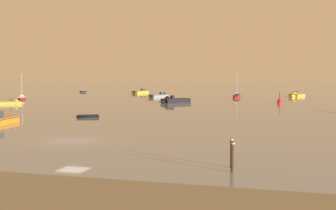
% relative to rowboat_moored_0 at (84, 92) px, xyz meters
% --- Properties ---
extents(ground_plane, '(800.00, 800.00, 0.00)m').
position_rel_rowboat_moored_0_xyz_m(ground_plane, '(45.28, -92.57, -0.15)').
color(ground_plane, gray).
extents(rowboat_moored_0, '(3.63, 2.38, 0.54)m').
position_rel_rowboat_moored_0_xyz_m(rowboat_moored_0, '(0.00, 0.00, 0.00)').
color(rowboat_moored_0, gray).
rests_on(rowboat_moored_0, ground).
extents(motorboat_moored_0, '(4.52, 5.82, 1.93)m').
position_rel_rowboat_moored_0_xyz_m(motorboat_moored_0, '(30.16, -19.33, 0.12)').
color(motorboat_moored_0, gray).
rests_on(motorboat_moored_0, ground).
extents(motorboat_moored_1, '(5.06, 4.04, 1.68)m').
position_rel_rowboat_moored_0_xyz_m(motorboat_moored_1, '(11.35, -52.24, 0.08)').
color(motorboat_moored_1, gold).
rests_on(motorboat_moored_1, ground).
extents(motorboat_moored_2, '(4.03, 6.41, 2.08)m').
position_rel_rowboat_moored_0_xyz_m(motorboat_moored_2, '(18.30, 0.25, 0.14)').
color(motorboat_moored_2, gold).
rests_on(motorboat_moored_2, ground).
extents(motorboat_moored_5, '(4.04, 6.49, 2.11)m').
position_rel_rowboat_moored_0_xyz_m(motorboat_moored_5, '(60.89, -8.64, 0.14)').
color(motorboat_moored_5, gold).
rests_on(motorboat_moored_5, ground).
extents(motorboat_moored_6, '(5.85, 6.55, 2.25)m').
position_rel_rowboat_moored_0_xyz_m(motorboat_moored_6, '(38.57, -39.07, 0.16)').
color(motorboat_moored_6, black).
rests_on(motorboat_moored_6, ground).
extents(rowboat_moored_4, '(3.24, 2.39, 0.49)m').
position_rel_rowboat_moored_0_xyz_m(rowboat_moored_4, '(36.59, -71.89, -0.01)').
color(rowboat_moored_4, black).
rests_on(rowboat_moored_4, ground).
extents(sailboat_moored_2, '(3.99, 5.34, 5.85)m').
position_rel_rowboat_moored_0_xyz_m(sailboat_moored_2, '(3.83, -37.48, 0.11)').
color(sailboat_moored_2, red).
rests_on(sailboat_moored_2, ground).
extents(sailboat_moored_3, '(1.79, 5.27, 5.85)m').
position_rel_rowboat_moored_0_xyz_m(sailboat_moored_3, '(47.75, -16.09, 0.11)').
color(sailboat_moored_3, red).
rests_on(sailboat_moored_3, ground).
extents(channel_buoy, '(0.90, 0.90, 2.30)m').
position_rel_rowboat_moored_0_xyz_m(channel_buoy, '(58.77, -33.35, 0.31)').
color(channel_buoy, red).
rests_on(channel_buoy, ground).
extents(mooring_post_near, '(0.22, 0.22, 1.99)m').
position_rel_rowboat_moored_0_xyz_m(mooring_post_near, '(60.69, -101.66, 0.70)').
color(mooring_post_near, '#4C3323').
rests_on(mooring_post_near, ground).
extents(mooring_post_left, '(0.22, 0.22, 2.07)m').
position_rel_rowboat_moored_0_xyz_m(mooring_post_left, '(60.40, -100.38, 0.73)').
color(mooring_post_left, '#413323').
rests_on(mooring_post_left, ground).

